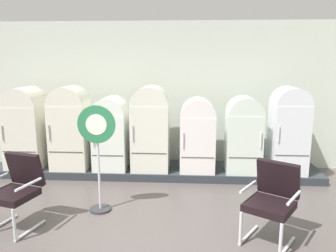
{
  "coord_description": "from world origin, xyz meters",
  "views": [
    {
      "loc": [
        0.68,
        -3.26,
        2.25
      ],
      "look_at": [
        0.3,
        2.75,
        1.02
      ],
      "focal_mm": 35.97,
      "sensor_mm": 36.0,
      "label": 1
    }
  ],
  "objects_px": {
    "refrigerator_4": "(198,133)",
    "refrigerator_5": "(244,133)",
    "refrigerator_6": "(289,128)",
    "armchair_left": "(17,187)",
    "refrigerator_3": "(151,126)",
    "refrigerator_2": "(111,131)",
    "armchair_right": "(272,197)",
    "refrigerator_0": "(26,125)",
    "refrigerator_1": "(70,125)",
    "sign_stand": "(98,155)"
  },
  "relations": [
    {
      "from": "refrigerator_4",
      "to": "refrigerator_5",
      "type": "xyz_separation_m",
      "value": [
        0.85,
        0.0,
        0.02
      ]
    },
    {
      "from": "refrigerator_4",
      "to": "refrigerator_6",
      "type": "relative_size",
      "value": 0.86
    },
    {
      "from": "refrigerator_5",
      "to": "armchair_left",
      "type": "xyz_separation_m",
      "value": [
        -3.29,
        -2.06,
        -0.32
      ]
    },
    {
      "from": "refrigerator_5",
      "to": "refrigerator_6",
      "type": "bearing_deg",
      "value": 0.51
    },
    {
      "from": "refrigerator_4",
      "to": "refrigerator_5",
      "type": "distance_m",
      "value": 0.85
    },
    {
      "from": "armchair_left",
      "to": "refrigerator_3",
      "type": "bearing_deg",
      "value": 53.02
    },
    {
      "from": "refrigerator_2",
      "to": "refrigerator_5",
      "type": "relative_size",
      "value": 0.98
    },
    {
      "from": "refrigerator_3",
      "to": "armchair_right",
      "type": "height_order",
      "value": "refrigerator_3"
    },
    {
      "from": "refrigerator_0",
      "to": "refrigerator_6",
      "type": "bearing_deg",
      "value": -0.44
    },
    {
      "from": "refrigerator_6",
      "to": "armchair_right",
      "type": "bearing_deg",
      "value": -109.76
    },
    {
      "from": "refrigerator_6",
      "to": "armchair_right",
      "type": "relative_size",
      "value": 1.61
    },
    {
      "from": "refrigerator_1",
      "to": "armchair_right",
      "type": "bearing_deg",
      "value": -33.86
    },
    {
      "from": "refrigerator_1",
      "to": "refrigerator_5",
      "type": "xyz_separation_m",
      "value": [
        3.27,
        -0.01,
        -0.09
      ]
    },
    {
      "from": "refrigerator_6",
      "to": "armchair_right",
      "type": "xyz_separation_m",
      "value": [
        -0.79,
        -2.21,
        -0.43
      ]
    },
    {
      "from": "refrigerator_0",
      "to": "armchair_left",
      "type": "distance_m",
      "value": 2.31
    },
    {
      "from": "refrigerator_1",
      "to": "armchair_left",
      "type": "height_order",
      "value": "refrigerator_1"
    },
    {
      "from": "refrigerator_0",
      "to": "refrigerator_4",
      "type": "height_order",
      "value": "refrigerator_0"
    },
    {
      "from": "refrigerator_3",
      "to": "refrigerator_1",
      "type": "bearing_deg",
      "value": 179.85
    },
    {
      "from": "refrigerator_2",
      "to": "refrigerator_3",
      "type": "distance_m",
      "value": 0.77
    },
    {
      "from": "armchair_right",
      "to": "sign_stand",
      "type": "xyz_separation_m",
      "value": [
        -2.34,
        0.67,
        0.3
      ]
    },
    {
      "from": "refrigerator_6",
      "to": "sign_stand",
      "type": "distance_m",
      "value": 3.5
    },
    {
      "from": "refrigerator_2",
      "to": "armchair_left",
      "type": "height_order",
      "value": "refrigerator_2"
    },
    {
      "from": "refrigerator_2",
      "to": "sign_stand",
      "type": "bearing_deg",
      "value": -83.78
    },
    {
      "from": "armchair_left",
      "to": "refrigerator_0",
      "type": "bearing_deg",
      "value": 112.58
    },
    {
      "from": "armchair_right",
      "to": "refrigerator_0",
      "type": "bearing_deg",
      "value": 151.74
    },
    {
      "from": "refrigerator_4",
      "to": "refrigerator_6",
      "type": "bearing_deg",
      "value": 0.39
    },
    {
      "from": "refrigerator_3",
      "to": "refrigerator_5",
      "type": "xyz_separation_m",
      "value": [
        1.73,
        -0.01,
        -0.1
      ]
    },
    {
      "from": "refrigerator_0",
      "to": "armchair_left",
      "type": "xyz_separation_m",
      "value": [
        0.88,
        -2.1,
        -0.4
      ]
    },
    {
      "from": "refrigerator_0",
      "to": "refrigerator_1",
      "type": "distance_m",
      "value": 0.89
    },
    {
      "from": "refrigerator_2",
      "to": "refrigerator_3",
      "type": "relative_size",
      "value": 0.87
    },
    {
      "from": "refrigerator_5",
      "to": "armchair_right",
      "type": "height_order",
      "value": "refrigerator_5"
    },
    {
      "from": "refrigerator_0",
      "to": "refrigerator_4",
      "type": "bearing_deg",
      "value": -0.86
    },
    {
      "from": "refrigerator_5",
      "to": "armchair_left",
      "type": "bearing_deg",
      "value": -147.93
    },
    {
      "from": "refrigerator_2",
      "to": "refrigerator_4",
      "type": "distance_m",
      "value": 1.64
    },
    {
      "from": "refrigerator_6",
      "to": "refrigerator_5",
      "type": "bearing_deg",
      "value": -179.49
    },
    {
      "from": "refrigerator_3",
      "to": "refrigerator_6",
      "type": "xyz_separation_m",
      "value": [
        2.55,
        0.0,
        0.0
      ]
    },
    {
      "from": "refrigerator_4",
      "to": "sign_stand",
      "type": "xyz_separation_m",
      "value": [
        -1.47,
        -1.53,
        -0.01
      ]
    },
    {
      "from": "refrigerator_3",
      "to": "sign_stand",
      "type": "distance_m",
      "value": 1.65
    },
    {
      "from": "refrigerator_0",
      "to": "refrigerator_5",
      "type": "bearing_deg",
      "value": -0.63
    },
    {
      "from": "refrigerator_0",
      "to": "refrigerator_1",
      "type": "xyz_separation_m",
      "value": [
        0.89,
        -0.04,
        0.02
      ]
    },
    {
      "from": "refrigerator_5",
      "to": "sign_stand",
      "type": "bearing_deg",
      "value": -146.56
    },
    {
      "from": "refrigerator_6",
      "to": "refrigerator_4",
      "type": "bearing_deg",
      "value": -179.61
    },
    {
      "from": "refrigerator_2",
      "to": "sign_stand",
      "type": "height_order",
      "value": "sign_stand"
    },
    {
      "from": "refrigerator_3",
      "to": "armchair_right",
      "type": "distance_m",
      "value": 2.85
    },
    {
      "from": "refrigerator_5",
      "to": "refrigerator_6",
      "type": "distance_m",
      "value": 0.82
    },
    {
      "from": "refrigerator_4",
      "to": "armchair_right",
      "type": "xyz_separation_m",
      "value": [
        0.87,
        -2.2,
        -0.3
      ]
    },
    {
      "from": "refrigerator_5",
      "to": "armchair_right",
      "type": "distance_m",
      "value": 2.23
    },
    {
      "from": "armchair_left",
      "to": "refrigerator_4",
      "type": "bearing_deg",
      "value": 40.13
    },
    {
      "from": "sign_stand",
      "to": "refrigerator_2",
      "type": "bearing_deg",
      "value": 96.22
    },
    {
      "from": "refrigerator_0",
      "to": "armchair_left",
      "type": "relative_size",
      "value": 1.57
    }
  ]
}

